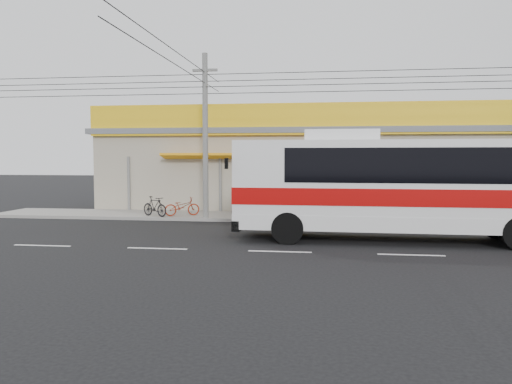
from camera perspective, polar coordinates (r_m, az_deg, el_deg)
ground at (r=18.24m, az=3.43°, el=-5.37°), size 120.00×120.00×0.00m
sidewalk at (r=24.16m, az=4.50°, el=-2.89°), size 30.00×3.20×0.15m
lane_markings at (r=15.79m, az=2.74°, el=-6.84°), size 50.00×0.12×0.01m
storefront_building at (r=29.53m, az=5.12°, el=2.69°), size 22.60×9.20×5.70m
coach_bus at (r=18.34m, az=18.62°, el=1.09°), size 12.79×2.91×3.93m
motorbike_red at (r=24.28m, az=-8.45°, el=-1.65°), size 1.77×1.27×0.89m
motorbike_dark at (r=24.22m, az=-11.50°, el=-1.63°), size 1.60×1.17×0.95m
utility_pole at (r=23.61m, az=-5.85°, el=12.29°), size 34.00×14.00×7.74m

